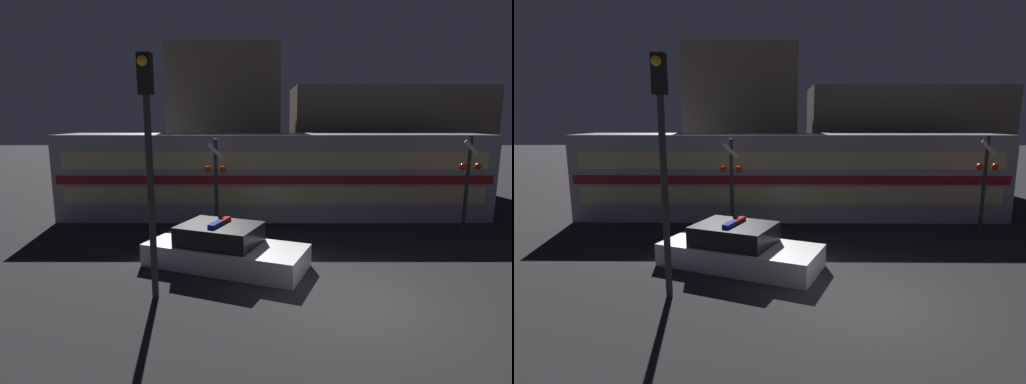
{
  "view_description": "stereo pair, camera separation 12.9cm",
  "coord_description": "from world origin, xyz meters",
  "views": [
    {
      "loc": [
        -2.44,
        -8.78,
        4.28
      ],
      "look_at": [
        -2.5,
        5.74,
        1.65
      ],
      "focal_mm": 28.0,
      "sensor_mm": 36.0,
      "label": 1
    },
    {
      "loc": [
        -2.32,
        -8.78,
        4.28
      ],
      "look_at": [
        -2.5,
        5.74,
        1.65
      ],
      "focal_mm": 28.0,
      "sensor_mm": 36.0,
      "label": 2
    }
  ],
  "objects": [
    {
      "name": "traffic_light_corner",
      "position": [
        -4.9,
        0.37,
        3.67
      ],
      "size": [
        0.3,
        0.46,
        5.74
      ],
      "color": "#2D2D33",
      "rests_on": "ground_plane"
    },
    {
      "name": "crossing_signal_near",
      "position": [
        5.4,
        5.81,
        2.14
      ],
      "size": [
        0.8,
        0.33,
        3.73
      ],
      "color": "#2D2D33",
      "rests_on": "ground_plane"
    },
    {
      "name": "police_car",
      "position": [
        -3.38,
        2.54,
        0.51
      ],
      "size": [
        5.08,
        3.53,
        1.37
      ],
      "rotation": [
        0.0,
        0.0,
        -0.38
      ],
      "color": "silver",
      "rests_on": "ground_plane"
    },
    {
      "name": "building_center",
      "position": [
        5.25,
        15.34,
        3.08
      ],
      "size": [
        10.99,
        4.69,
        6.16
      ],
      "color": "#726656",
      "rests_on": "ground_plane"
    },
    {
      "name": "ground_plane",
      "position": [
        0.0,
        0.0,
        0.0
      ],
      "size": [
        120.0,
        120.0,
        0.0
      ],
      "primitive_type": "plane",
      "color": "#262326"
    },
    {
      "name": "train",
      "position": [
        -1.67,
        8.94,
        1.84
      ],
      "size": [
        18.45,
        2.9,
        3.68
      ],
      "color": "#999EA5",
      "rests_on": "ground_plane"
    },
    {
      "name": "building_left",
      "position": [
        -4.28,
        16.59,
        4.27
      ],
      "size": [
        6.41,
        5.55,
        8.54
      ],
      "color": "#726656",
      "rests_on": "ground_plane"
    },
    {
      "name": "crossing_signal_far",
      "position": [
        -3.9,
        5.56,
        2.07
      ],
      "size": [
        0.8,
        0.33,
        3.61
      ],
      "color": "#2D2D33",
      "rests_on": "ground_plane"
    }
  ]
}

